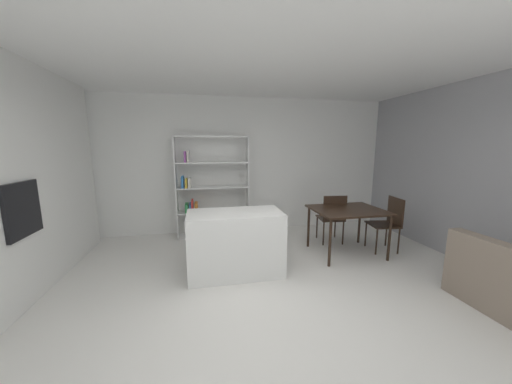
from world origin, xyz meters
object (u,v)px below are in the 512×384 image
(open_bookshelf, at_px, (208,187))
(dining_chair_far, at_px, (332,215))
(dining_table, at_px, (347,213))
(dining_chair_window_side, at_px, (389,219))
(built_in_oven, at_px, (22,209))
(kitchen_island, at_px, (235,243))

(open_bookshelf, distance_m, dining_chair_far, 2.46)
(dining_table, distance_m, dining_chair_window_side, 0.81)
(dining_table, relative_size, dining_chair_far, 1.23)
(dining_chair_window_side, bearing_deg, open_bookshelf, -106.64)
(dining_chair_window_side, height_order, dining_chair_far, dining_chair_window_side)
(built_in_oven, relative_size, open_bookshelf, 0.30)
(dining_table, distance_m, dining_chair_far, 0.51)
(open_bookshelf, xyz_separation_m, dining_chair_far, (2.25, -0.90, -0.45))
(built_in_oven, bearing_deg, dining_chair_far, 14.43)
(kitchen_island, relative_size, dining_chair_window_side, 1.41)
(built_in_oven, distance_m, dining_table, 4.38)
(open_bookshelf, xyz_separation_m, dining_table, (2.26, -1.39, -0.30))
(kitchen_island, xyz_separation_m, dining_chair_far, (1.92, 0.82, 0.10))
(open_bookshelf, bearing_deg, dining_table, -31.50)
(dining_table, bearing_deg, built_in_oven, -171.85)
(dining_table, xyz_separation_m, dining_chair_window_side, (0.79, -0.01, -0.14))
(built_in_oven, height_order, kitchen_island, built_in_oven)
(kitchen_island, xyz_separation_m, dining_chair_window_side, (2.73, 0.31, 0.11))
(dining_chair_window_side, bearing_deg, kitchen_island, -75.45)
(open_bookshelf, height_order, dining_table, open_bookshelf)
(dining_table, height_order, dining_chair_far, dining_chair_far)
(dining_table, height_order, dining_chair_window_side, dining_chair_window_side)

